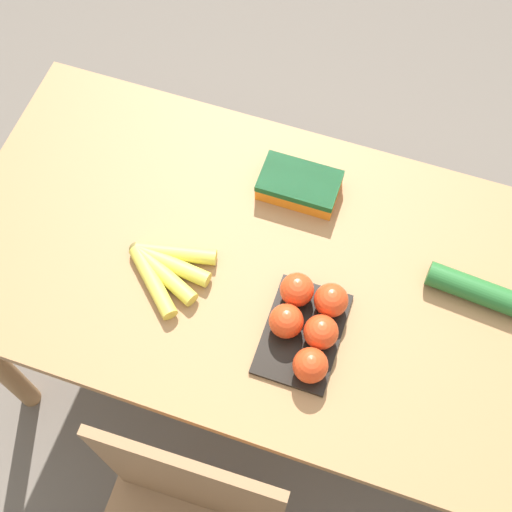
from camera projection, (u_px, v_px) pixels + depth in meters
name	position (u px, v px, depth m)	size (l,w,h in m)	color
ground_plane	(256.00, 365.00, 2.30)	(12.00, 12.00, 0.00)	#665B51
dining_table	(256.00, 281.00, 1.72)	(1.40, 0.78, 0.76)	#9E7044
banana_bunch	(165.00, 268.00, 1.59)	(0.20, 0.19, 0.04)	brown
tomato_pack	(308.00, 323.00, 1.51)	(0.16, 0.24, 0.08)	black
carrot_bag	(299.00, 184.00, 1.68)	(0.19, 0.11, 0.06)	orange
cucumber_near	(479.00, 291.00, 1.56)	(0.24, 0.07, 0.06)	#236028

